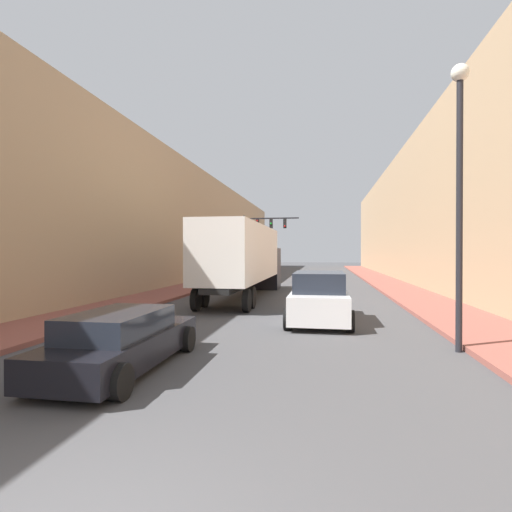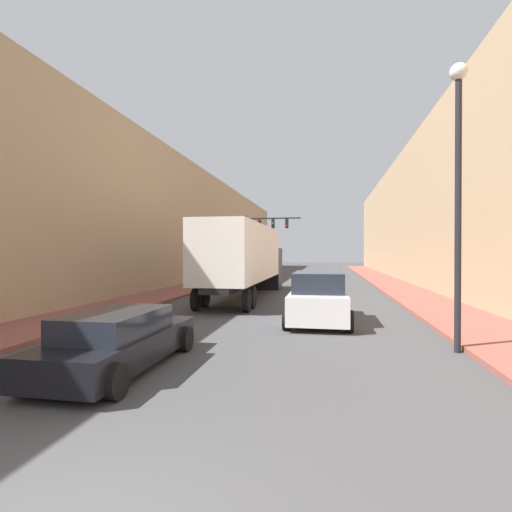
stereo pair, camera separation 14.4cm
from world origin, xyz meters
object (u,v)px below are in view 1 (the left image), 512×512
(semi_truck, at_px, (246,257))
(suv_car, at_px, (319,298))
(street_lamp, at_px, (460,169))
(traffic_signal_gantry, at_px, (259,234))
(sedan_car, at_px, (122,341))

(semi_truck, distance_m, suv_car, 8.42)
(street_lamp, bearing_deg, semi_truck, 124.86)
(traffic_signal_gantry, bearing_deg, street_lamp, -70.50)
(semi_truck, bearing_deg, sedan_car, -89.91)
(traffic_signal_gantry, xyz_separation_m, street_lamp, (9.60, -27.10, 0.30))
(sedan_car, xyz_separation_m, traffic_signal_gantry, (-1.89, 29.93, 3.72))
(traffic_signal_gantry, height_order, street_lamp, street_lamp)
(suv_car, distance_m, street_lamp, 6.51)
(semi_truck, relative_size, street_lamp, 1.82)
(semi_truck, bearing_deg, suv_car, -59.85)
(semi_truck, distance_m, traffic_signal_gantry, 16.25)
(suv_car, xyz_separation_m, street_lamp, (3.56, -3.92, 3.79))
(sedan_car, relative_size, street_lamp, 0.65)
(semi_truck, bearing_deg, street_lamp, -55.14)
(suv_car, xyz_separation_m, traffic_signal_gantry, (-6.04, 23.18, 3.49))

